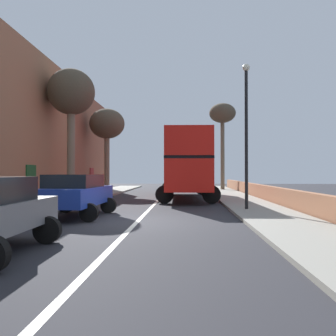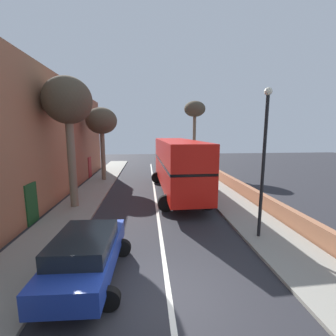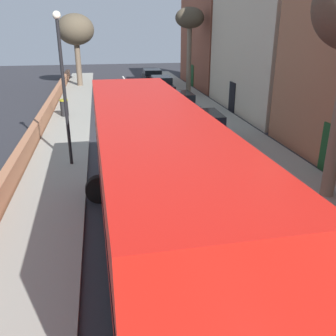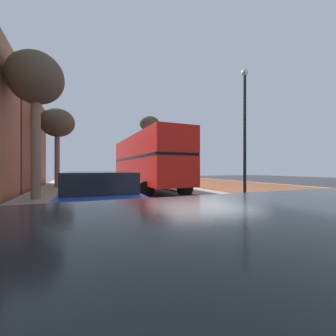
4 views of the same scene
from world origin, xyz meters
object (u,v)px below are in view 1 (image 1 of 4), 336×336
(parked_car_blue_left_0, at_px, (76,193))
(street_tree_left_2, at_px, (71,95))
(street_tree_left_0, at_px, (107,125))
(lamppost_right, at_px, (246,124))
(street_tree_right_3, at_px, (222,116))
(double_decker_bus, at_px, (186,163))

(parked_car_blue_left_0, relative_size, street_tree_left_2, 0.56)
(parked_car_blue_left_0, height_order, street_tree_left_0, street_tree_left_0)
(lamppost_right, bearing_deg, street_tree_right_3, 87.22)
(street_tree_left_0, bearing_deg, double_decker_bus, -39.40)
(street_tree_left_0, height_order, street_tree_right_3, street_tree_right_3)
(double_decker_bus, bearing_deg, lamppost_right, -71.15)
(double_decker_bus, height_order, street_tree_right_3, street_tree_right_3)
(parked_car_blue_left_0, xyz_separation_m, street_tree_left_2, (-2.58, 7.20, 5.34))
(double_decker_bus, height_order, street_tree_left_0, street_tree_left_0)
(parked_car_blue_left_0, distance_m, street_tree_right_3, 22.46)
(parked_car_blue_left_0, bearing_deg, street_tree_left_0, 98.37)
(street_tree_left_2, relative_size, street_tree_right_3, 0.95)
(street_tree_left_2, distance_m, lamppost_right, 10.91)
(street_tree_left_0, height_order, lamppost_right, street_tree_left_0)
(parked_car_blue_left_0, relative_size, street_tree_left_0, 0.64)
(street_tree_left_0, xyz_separation_m, street_tree_right_3, (9.90, 5.09, 1.49))
(parked_car_blue_left_0, xyz_separation_m, lamppost_right, (6.80, 2.21, 2.88))
(double_decker_bus, distance_m, street_tree_left_0, 8.91)
(double_decker_bus, xyz_separation_m, street_tree_left_0, (-6.42, 5.28, 3.21))
(double_decker_bus, relative_size, parked_car_blue_left_0, 2.59)
(street_tree_left_0, bearing_deg, street_tree_right_3, 27.23)
(double_decker_bus, relative_size, lamppost_right, 1.77)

